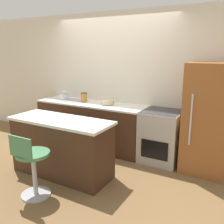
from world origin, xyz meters
TOP-DOWN VIEW (x-y plane):
  - ground_plane at (0.00, 0.00)m, footprint 14.00×14.00m
  - wall_back at (0.00, 0.70)m, footprint 8.00×0.06m
  - back_counter at (-0.33, 0.34)m, footprint 2.23×0.65m
  - kitchen_island at (-0.06, -0.88)m, footprint 1.61×0.62m
  - oven_range at (1.12, 0.34)m, footprint 0.65×0.66m
  - refrigerator at (1.85, 0.33)m, footprint 0.68×0.70m
  - stool_chair at (0.03, -1.55)m, footprint 0.43×0.43m
  - kettle at (-0.99, 0.36)m, footprint 0.20×0.20m
  - mixing_bowl at (0.04, 0.36)m, footprint 0.25×0.25m
  - canister_jar at (-0.50, 0.36)m, footprint 0.13×0.13m

SIDE VIEW (x-z plane):
  - ground_plane at x=0.00m, z-range 0.00..0.00m
  - stool_chair at x=0.03m, z-range 0.00..0.88m
  - back_counter at x=-0.33m, z-range 0.00..0.89m
  - kitchen_island at x=-0.06m, z-range 0.00..0.89m
  - oven_range at x=1.12m, z-range 0.00..0.89m
  - refrigerator at x=1.85m, z-range 0.00..1.71m
  - mixing_bowl at x=0.04m, z-range 0.89..0.98m
  - kettle at x=-0.99m, z-range 0.87..1.07m
  - canister_jar at x=-0.50m, z-range 0.90..1.07m
  - wall_back at x=0.00m, z-range 0.00..2.60m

